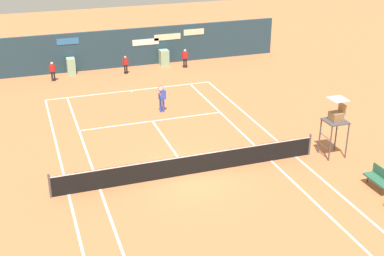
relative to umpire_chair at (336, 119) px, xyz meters
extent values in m
plane|color=#C67042|center=(-7.00, 0.41, -1.88)|extent=(80.00, 80.00, 0.00)
cube|color=white|center=(-7.00, 12.11, -1.88)|extent=(10.60, 0.10, 0.01)
cube|color=white|center=(-12.30, 0.41, -1.88)|extent=(0.10, 23.40, 0.01)
cube|color=white|center=(-11.00, 0.41, -1.88)|extent=(0.10, 23.40, 0.01)
cube|color=white|center=(-3.00, 0.41, -1.88)|extent=(0.10, 23.40, 0.01)
cube|color=white|center=(-1.70, 0.41, -1.88)|extent=(0.10, 23.40, 0.01)
cube|color=white|center=(-7.00, 6.81, -1.88)|extent=(8.00, 0.10, 0.01)
cube|color=white|center=(-7.00, 3.61, -1.88)|extent=(0.10, 6.40, 0.01)
cube|color=white|center=(-7.00, 11.96, -1.88)|extent=(0.10, 0.24, 0.01)
cylinder|color=#4C4C51|center=(-13.00, 0.41, -1.34)|extent=(0.10, 0.10, 1.07)
cylinder|color=#4C4C51|center=(-1.00, 0.41, -1.34)|extent=(0.10, 0.10, 1.07)
cube|color=black|center=(-7.00, 0.41, -1.40)|extent=(12.00, 0.03, 0.95)
cube|color=white|center=(-7.00, 0.41, -0.96)|extent=(12.00, 0.04, 0.06)
cube|color=#233D4C|center=(-7.00, 17.41, -0.50)|extent=(25.00, 0.24, 2.75)
cube|color=white|center=(-4.64, 17.27, -0.16)|extent=(1.96, 0.02, 0.44)
cube|color=beige|center=(-0.94, 17.27, 0.30)|extent=(1.59, 0.02, 0.44)
cube|color=beige|center=(-2.99, 17.27, 0.09)|extent=(2.01, 0.02, 0.44)
cube|color=#2D6BA8|center=(-10.15, 17.27, 0.35)|extent=(1.50, 0.02, 0.44)
cube|color=#8CB793|center=(-10.13, 16.86, -1.31)|extent=(0.55, 0.70, 1.14)
cube|color=#8CB793|center=(-3.41, 16.86, -1.32)|extent=(0.63, 0.70, 1.13)
cylinder|color=#47474C|center=(-0.46, -0.45, -1.01)|extent=(0.07, 0.07, 1.73)
cylinder|color=#47474C|center=(-0.46, 0.45, -1.01)|extent=(0.07, 0.07, 1.73)
cylinder|color=#47474C|center=(0.44, -0.45, -1.01)|extent=(0.07, 0.07, 1.73)
cylinder|color=#47474C|center=(0.44, 0.45, -1.01)|extent=(0.07, 0.07, 1.73)
cylinder|color=#47474C|center=(-0.46, 0.00, -1.36)|extent=(0.04, 0.81, 0.04)
cylinder|color=#47474C|center=(-0.46, 0.00, -0.84)|extent=(0.04, 0.81, 0.04)
cube|color=#47474C|center=(-0.01, 0.00, -0.12)|extent=(1.00, 1.00, 0.06)
cube|color=olive|center=(-0.01, 0.00, 0.11)|extent=(0.52, 0.56, 0.40)
cube|color=olive|center=(0.28, 0.00, 0.49)|extent=(0.06, 0.56, 0.45)
cube|color=white|center=(-0.01, 0.00, 0.96)|extent=(0.76, 0.80, 0.04)
cylinder|color=#38383D|center=(0.01, -2.75, -1.69)|extent=(0.06, 0.06, 0.38)
cube|color=#2D664C|center=(0.01, -3.38, -1.46)|extent=(0.48, 1.41, 0.08)
cube|color=#2D664C|center=(0.28, -3.38, -1.21)|extent=(0.06, 1.41, 0.42)
cylinder|color=blue|center=(-6.03, 7.96, -1.49)|extent=(0.13, 0.13, 0.77)
cylinder|color=blue|center=(-6.20, 7.96, -1.49)|extent=(0.13, 0.13, 0.77)
cube|color=blue|center=(-6.11, 7.96, -0.83)|extent=(0.35, 0.20, 0.54)
sphere|color=tan|center=(-6.11, 7.96, -0.46)|extent=(0.21, 0.21, 0.21)
cylinder|color=white|center=(-6.11, 7.96, -0.38)|extent=(0.20, 0.20, 0.06)
cylinder|color=blue|center=(-5.90, 7.97, -0.87)|extent=(0.08, 0.08, 0.52)
cylinder|color=tan|center=(-6.32, 7.69, -0.61)|extent=(0.10, 0.53, 0.08)
cylinder|color=black|center=(-6.31, 7.43, -0.50)|extent=(0.03, 0.03, 0.22)
torus|color=#DB3838|center=(-6.31, 7.43, -0.25)|extent=(0.30, 0.03, 0.30)
cylinder|color=silver|center=(-6.31, 7.43, -0.25)|extent=(0.26, 0.01, 0.26)
cylinder|color=black|center=(-2.10, 15.66, -1.53)|extent=(0.11, 0.11, 0.69)
cylinder|color=black|center=(-2.25, 15.68, -1.53)|extent=(0.11, 0.11, 0.69)
cube|color=#AD1E1E|center=(-2.17, 15.67, -0.94)|extent=(0.33, 0.22, 0.49)
sphere|color=beige|center=(-2.17, 15.67, -0.60)|extent=(0.19, 0.19, 0.19)
cylinder|color=#AD1E1E|center=(-1.98, 15.64, -0.98)|extent=(0.07, 0.07, 0.47)
cylinder|color=#AD1E1E|center=(-2.36, 15.70, -0.98)|extent=(0.07, 0.07, 0.47)
cylinder|color=black|center=(-6.46, 15.68, -1.55)|extent=(0.11, 0.11, 0.65)
cylinder|color=black|center=(-6.60, 15.66, -1.55)|extent=(0.11, 0.11, 0.65)
cube|color=#AD1E1E|center=(-6.53, 15.67, -1.00)|extent=(0.31, 0.21, 0.45)
sphere|color=tan|center=(-6.53, 15.67, -0.69)|extent=(0.18, 0.18, 0.18)
cylinder|color=#AD1E1E|center=(-6.35, 15.70, -1.04)|extent=(0.07, 0.07, 0.44)
cylinder|color=#AD1E1E|center=(-6.71, 15.64, -1.04)|extent=(0.07, 0.07, 0.44)
cylinder|color=black|center=(-11.40, 15.66, -1.54)|extent=(0.11, 0.11, 0.67)
cylinder|color=black|center=(-11.55, 15.67, -1.54)|extent=(0.11, 0.11, 0.67)
cube|color=#AD1E1E|center=(-11.48, 15.67, -0.97)|extent=(0.32, 0.19, 0.47)
sphere|color=beige|center=(-11.48, 15.67, -0.64)|extent=(0.18, 0.18, 0.18)
cylinder|color=#AD1E1E|center=(-11.29, 15.65, -1.01)|extent=(0.07, 0.07, 0.45)
cylinder|color=#AD1E1E|center=(-11.66, 15.68, -1.01)|extent=(0.07, 0.07, 0.45)
sphere|color=#CCE033|center=(-8.23, 2.68, -1.84)|extent=(0.07, 0.07, 0.07)
sphere|color=#CCE033|center=(-8.35, 11.03, -1.84)|extent=(0.07, 0.07, 0.07)
camera|label=1|loc=(-13.53, -18.80, 9.26)|focal=48.68mm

